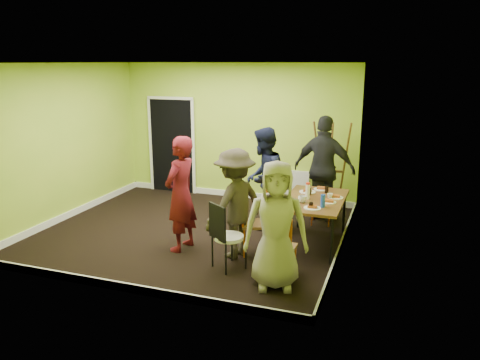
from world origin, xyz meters
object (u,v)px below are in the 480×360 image
object	(u,v)px
person_left_near	(235,203)
person_back_end	(324,169)
thermos	(308,192)
dining_table	(314,202)
easel	(331,169)
orange_bottle	(309,193)
person_front_end	(276,226)
person_standing	(181,194)
chair_bentwood	(225,233)
blue_bottle	(323,201)
chair_back_end	(322,188)
chair_front_end	(281,243)
person_left_far	(263,178)
chair_left_near	(250,218)
chair_left_far	(273,199)

from	to	relation	value
person_left_near	person_back_end	world-z (taller)	person_back_end
thermos	person_left_near	distance (m)	1.21
dining_table	easel	xyz separation A→B (m)	(0.00, 1.64, 0.18)
orange_bottle	person_back_end	size ratio (longest dim) A/B	0.05
person_front_end	person_standing	bearing A→B (deg)	139.74
chair_bentwood	person_back_end	bearing A→B (deg)	104.75
orange_bottle	thermos	bearing A→B (deg)	-83.65
dining_table	easel	distance (m)	1.65
thermos	blue_bottle	bearing A→B (deg)	-49.73
chair_back_end	blue_bottle	bearing A→B (deg)	93.19
person_standing	chair_back_end	bearing A→B (deg)	145.38
person_standing	chair_bentwood	bearing A→B (deg)	70.04
dining_table	chair_front_end	distance (m)	1.35
chair_front_end	person_standing	xyz separation A→B (m)	(-1.68, 0.48, 0.39)
person_standing	chair_front_end	bearing A→B (deg)	81.64
chair_back_end	person_left_far	size ratio (longest dim) A/B	0.51
chair_left_near	chair_back_end	bearing A→B (deg)	136.19
chair_bentwood	thermos	bearing A→B (deg)	89.73
dining_table	chair_back_end	size ratio (longest dim) A/B	1.68
person_left_far	person_left_near	bearing A→B (deg)	-3.94
chair_bentwood	person_left_far	distance (m)	1.86
chair_front_end	chair_left_far	bearing A→B (deg)	108.69
chair_left_near	person_front_end	size ratio (longest dim) A/B	0.60
chair_left_far	thermos	size ratio (longest dim) A/B	4.42
dining_table	person_left_far	size ratio (longest dim) A/B	0.86
chair_bentwood	person_front_end	size ratio (longest dim) A/B	0.58
blue_bottle	chair_left_far	bearing A→B (deg)	142.05
person_standing	person_left_near	world-z (taller)	person_standing
chair_front_end	person_standing	size ratio (longest dim) A/B	0.50
chair_bentwood	blue_bottle	xyz separation A→B (m)	(1.18, 0.92, 0.32)
person_left_far	blue_bottle	bearing A→B (deg)	49.89
easel	orange_bottle	size ratio (longest dim) A/B	20.16
easel	person_left_near	bearing A→B (deg)	-112.54
dining_table	person_left_far	bearing A→B (deg)	151.79
chair_left_far	chair_front_end	distance (m)	1.77
chair_back_end	orange_bottle	bearing A→B (deg)	80.48
thermos	chair_back_end	bearing A→B (deg)	88.21
chair_back_end	person_front_end	distance (m)	2.75
person_left_near	chair_left_far	bearing A→B (deg)	-167.72
person_back_end	chair_left_near	bearing A→B (deg)	76.68
dining_table	person_left_near	world-z (taller)	person_left_near
chair_left_far	chair_back_end	xyz separation A→B (m)	(0.69, 0.80, 0.05)
orange_bottle	chair_bentwood	bearing A→B (deg)	-120.86
dining_table	blue_bottle	distance (m)	0.45
chair_left_far	chair_front_end	size ratio (longest dim) A/B	1.18
chair_back_end	person_back_end	world-z (taller)	person_back_end
dining_table	person_left_near	distance (m)	1.31
person_standing	person_back_end	distance (m)	2.77
chair_bentwood	orange_bottle	bearing A→B (deg)	93.80
chair_bentwood	person_left_far	bearing A→B (deg)	124.39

